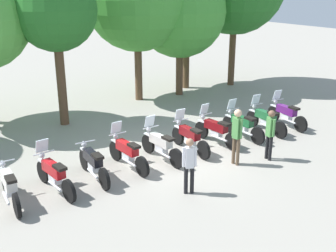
{
  "coord_description": "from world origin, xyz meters",
  "views": [
    {
      "loc": [
        -7.04,
        -10.62,
        5.48
      ],
      "look_at": [
        0.0,
        0.5,
        0.9
      ],
      "focal_mm": 43.92,
      "sensor_mm": 36.0,
      "label": 1
    }
  ],
  "objects_px": {
    "motorcycle_7": "(242,125)",
    "tree_3": "(55,10)",
    "motorcycle_8": "(265,119)",
    "motorcycle_1": "(54,174)",
    "motorcycle_5": "(190,137)",
    "motorcycle_4": "(161,145)",
    "motorcycle_6": "(216,130)",
    "person_1": "(270,131)",
    "motorcycle_2": "(93,163)",
    "tree_5": "(180,11)",
    "motorcycle_3": "(127,152)",
    "person_0": "(237,132)",
    "motorcycle_9": "(286,114)",
    "motorcycle_0": "(9,186)",
    "person_2": "(189,162)"
  },
  "relations": [
    {
      "from": "motorcycle_7",
      "to": "tree_3",
      "type": "bearing_deg",
      "value": 43.56
    },
    {
      "from": "motorcycle_8",
      "to": "motorcycle_1",
      "type": "bearing_deg",
      "value": 95.09
    },
    {
      "from": "motorcycle_1",
      "to": "motorcycle_5",
      "type": "distance_m",
      "value": 4.83
    },
    {
      "from": "motorcycle_4",
      "to": "motorcycle_6",
      "type": "height_order",
      "value": "same"
    },
    {
      "from": "motorcycle_8",
      "to": "motorcycle_5",
      "type": "bearing_deg",
      "value": 92.94
    },
    {
      "from": "motorcycle_1",
      "to": "motorcycle_6",
      "type": "relative_size",
      "value": 1.0
    },
    {
      "from": "motorcycle_7",
      "to": "person_1",
      "type": "xyz_separation_m",
      "value": [
        -0.62,
        -1.98,
        0.47
      ]
    },
    {
      "from": "motorcycle_2",
      "to": "motorcycle_6",
      "type": "distance_m",
      "value": 4.82
    },
    {
      "from": "motorcycle_5",
      "to": "tree_5",
      "type": "xyz_separation_m",
      "value": [
        3.98,
        6.57,
        3.67
      ]
    },
    {
      "from": "motorcycle_1",
      "to": "motorcycle_3",
      "type": "relative_size",
      "value": 1.0
    },
    {
      "from": "person_0",
      "to": "motorcycle_8",
      "type": "bearing_deg",
      "value": -159.46
    },
    {
      "from": "motorcycle_2",
      "to": "motorcycle_9",
      "type": "height_order",
      "value": "motorcycle_9"
    },
    {
      "from": "motorcycle_7",
      "to": "motorcycle_9",
      "type": "distance_m",
      "value": 2.41
    },
    {
      "from": "motorcycle_2",
      "to": "motorcycle_7",
      "type": "xyz_separation_m",
      "value": [
        6.02,
        0.24,
        0.01
      ]
    },
    {
      "from": "person_1",
      "to": "tree_3",
      "type": "xyz_separation_m",
      "value": [
        -4.45,
        7.07,
        3.54
      ]
    },
    {
      "from": "motorcycle_0",
      "to": "motorcycle_4",
      "type": "height_order",
      "value": "motorcycle_4"
    },
    {
      "from": "motorcycle_7",
      "to": "tree_5",
      "type": "xyz_separation_m",
      "value": [
        1.57,
        6.55,
        3.67
      ]
    },
    {
      "from": "motorcycle_0",
      "to": "motorcycle_4",
      "type": "distance_m",
      "value": 4.82
    },
    {
      "from": "motorcycle_2",
      "to": "tree_3",
      "type": "xyz_separation_m",
      "value": [
        0.94,
        5.33,
        4.02
      ]
    },
    {
      "from": "motorcycle_3",
      "to": "motorcycle_1",
      "type": "bearing_deg",
      "value": 92.05
    },
    {
      "from": "motorcycle_9",
      "to": "person_1",
      "type": "xyz_separation_m",
      "value": [
        -3.04,
        -2.04,
        0.47
      ]
    },
    {
      "from": "motorcycle_0",
      "to": "motorcycle_6",
      "type": "relative_size",
      "value": 1.0
    },
    {
      "from": "motorcycle_0",
      "to": "motorcycle_3",
      "type": "xyz_separation_m",
      "value": [
        3.61,
        0.34,
        0.01
      ]
    },
    {
      "from": "motorcycle_1",
      "to": "person_2",
      "type": "xyz_separation_m",
      "value": [
        3.07,
        -2.09,
        0.42
      ]
    },
    {
      "from": "motorcycle_7",
      "to": "motorcycle_9",
      "type": "bearing_deg",
      "value": -90.03
    },
    {
      "from": "tree_5",
      "to": "motorcycle_6",
      "type": "bearing_deg",
      "value": -113.15
    },
    {
      "from": "motorcycle_2",
      "to": "motorcycle_8",
      "type": "distance_m",
      "value": 7.23
    },
    {
      "from": "motorcycle_5",
      "to": "motorcycle_7",
      "type": "bearing_deg",
      "value": -88.66
    },
    {
      "from": "motorcycle_3",
      "to": "person_0",
      "type": "bearing_deg",
      "value": -123.34
    },
    {
      "from": "person_2",
      "to": "motorcycle_6",
      "type": "bearing_deg",
      "value": -24.81
    },
    {
      "from": "motorcycle_1",
      "to": "motorcycle_8",
      "type": "xyz_separation_m",
      "value": [
        8.43,
        0.39,
        0.0
      ]
    },
    {
      "from": "motorcycle_3",
      "to": "motorcycle_6",
      "type": "bearing_deg",
      "value": -93.08
    },
    {
      "from": "motorcycle_8",
      "to": "person_2",
      "type": "distance_m",
      "value": 5.92
    },
    {
      "from": "motorcycle_0",
      "to": "tree_5",
      "type": "bearing_deg",
      "value": -53.79
    },
    {
      "from": "motorcycle_1",
      "to": "person_2",
      "type": "bearing_deg",
      "value": -132.84
    },
    {
      "from": "motorcycle_1",
      "to": "person_0",
      "type": "relative_size",
      "value": 1.19
    },
    {
      "from": "motorcycle_2",
      "to": "person_2",
      "type": "distance_m",
      "value": 2.94
    },
    {
      "from": "motorcycle_8",
      "to": "person_2",
      "type": "relative_size",
      "value": 1.36
    },
    {
      "from": "motorcycle_8",
      "to": "motorcycle_6",
      "type": "bearing_deg",
      "value": 91.55
    },
    {
      "from": "motorcycle_8",
      "to": "tree_5",
      "type": "relative_size",
      "value": 0.34
    },
    {
      "from": "motorcycle_4",
      "to": "person_0",
      "type": "bearing_deg",
      "value": -136.14
    },
    {
      "from": "motorcycle_0",
      "to": "person_2",
      "type": "height_order",
      "value": "person_2"
    },
    {
      "from": "motorcycle_9",
      "to": "motorcycle_5",
      "type": "bearing_deg",
      "value": 95.83
    },
    {
      "from": "motorcycle_5",
      "to": "person_2",
      "type": "height_order",
      "value": "person_2"
    },
    {
      "from": "motorcycle_1",
      "to": "motorcycle_7",
      "type": "xyz_separation_m",
      "value": [
        7.22,
        0.38,
        0.0
      ]
    },
    {
      "from": "motorcycle_6",
      "to": "motorcycle_9",
      "type": "xyz_separation_m",
      "value": [
        3.62,
        0.01,
        0.0
      ]
    },
    {
      "from": "motorcycle_1",
      "to": "motorcycle_6",
      "type": "height_order",
      "value": "same"
    },
    {
      "from": "tree_3",
      "to": "motorcycle_5",
      "type": "bearing_deg",
      "value": -62.44
    },
    {
      "from": "person_0",
      "to": "motorcycle_1",
      "type": "bearing_deg",
      "value": -22.84
    },
    {
      "from": "motorcycle_6",
      "to": "tree_3",
      "type": "xyz_separation_m",
      "value": [
        -3.87,
        5.04,
        4.01
      ]
    }
  ]
}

